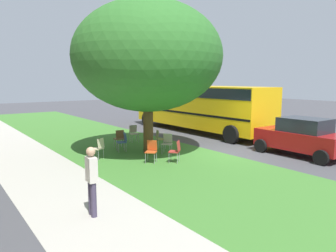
{
  "coord_description": "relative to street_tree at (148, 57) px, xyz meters",
  "views": [
    {
      "loc": [
        -9.69,
        10.5,
        3.24
      ],
      "look_at": [
        2.72,
        1.31,
        1.02
      ],
      "focal_mm": 34.03,
      "sensor_mm": 36.0,
      "label": 1
    }
  ],
  "objects": [
    {
      "name": "ground",
      "position": [
        -2.16,
        -2.83,
        -4.26
      ],
      "size": [
        80.0,
        80.0,
        0.0
      ],
      "primitive_type": "plane",
      "color": "#424247"
    },
    {
      "name": "grass_verge",
      "position": [
        -2.16,
        0.37,
        -4.25
      ],
      "size": [
        48.0,
        6.0,
        0.01
      ],
      "primitive_type": "cube",
      "color": "#3D752D",
      "rests_on": "ground"
    },
    {
      "name": "sidewalk_strip",
      "position": [
        -2.16,
        4.77,
        -4.25
      ],
      "size": [
        48.0,
        2.8,
        0.01
      ],
      "primitive_type": "cube",
      "color": "#ADA89E",
      "rests_on": "ground"
    },
    {
      "name": "street_tree",
      "position": [
        0.0,
        0.0,
        0.0
      ],
      "size": [
        6.49,
        6.49,
        6.66
      ],
      "color": "brown",
      "rests_on": "ground"
    },
    {
      "name": "chair_0",
      "position": [
        -2.15,
        0.1,
        -3.74
      ],
      "size": [
        0.59,
        0.58,
        0.88
      ],
      "color": "#B7332D",
      "rests_on": "ground"
    },
    {
      "name": "chair_1",
      "position": [
        0.86,
        0.83,
        -3.74
      ],
      "size": [
        0.51,
        0.52,
        0.88
      ],
      "color": "#335184",
      "rests_on": "ground"
    },
    {
      "name": "chair_2",
      "position": [
        -0.65,
        -0.58,
        -3.74
      ],
      "size": [
        0.58,
        0.59,
        0.88
      ],
      "color": "#ADA393",
      "rests_on": "ground"
    },
    {
      "name": "chair_3",
      "position": [
        0.43,
        -0.92,
        -3.74
      ],
      "size": [
        0.54,
        0.54,
        0.88
      ],
      "color": "olive",
      "rests_on": "ground"
    },
    {
      "name": "chair_4",
      "position": [
        -1.56,
        0.87,
        -3.74
      ],
      "size": [
        0.59,
        0.59,
        0.88
      ],
      "color": "#C64C1E",
      "rests_on": "ground"
    },
    {
      "name": "chair_5",
      "position": [
        1.65,
        0.59,
        -3.74
      ],
      "size": [
        0.48,
        0.48,
        0.88
      ],
      "color": "brown",
      "rests_on": "ground"
    },
    {
      "name": "chair_6",
      "position": [
        0.17,
        2.32,
        -3.74
      ],
      "size": [
        0.57,
        0.57,
        0.88
      ],
      "color": "beige",
      "rests_on": "ground"
    },
    {
      "name": "chair_7",
      "position": [
        2.59,
        -0.76,
        -3.74
      ],
      "size": [
        0.5,
        0.49,
        0.88
      ],
      "color": "#ADA393",
      "rests_on": "ground"
    },
    {
      "name": "parked_car",
      "position": [
        -4.43,
        -4.99,
        -3.42
      ],
      "size": [
        3.7,
        1.92,
        1.65
      ],
      "color": "maroon",
      "rests_on": "ground"
    },
    {
      "name": "school_bus",
      "position": [
        3.18,
        -5.81,
        -2.5
      ],
      "size": [
        10.4,
        2.8,
        2.88
      ],
      "color": "yellow",
      "rests_on": "ground"
    },
    {
      "name": "pedestrian_0",
      "position": [
        -4.9,
        4.79,
        -3.33
      ],
      "size": [
        0.38,
        0.23,
        1.69
      ],
      "color": "#3F3851",
      "rests_on": "ground"
    }
  ]
}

